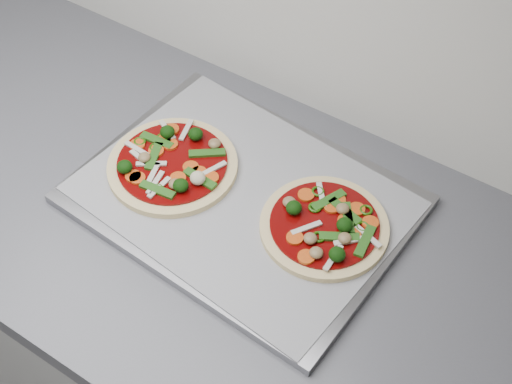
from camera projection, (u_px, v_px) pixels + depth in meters
The scene contains 4 objects.
baking_tray at pixel (242, 199), 1.10m from camera, with size 0.49×0.36×0.02m, color gray.
parchment at pixel (242, 196), 1.09m from camera, with size 0.47×0.34×0.00m, color gray.
pizza_left at pixel (172, 164), 1.12m from camera, with size 0.21×0.21×0.03m.
pizza_right at pixel (325, 226), 1.04m from camera, with size 0.20×0.20×0.03m.
Camera 1 is at (1.12, 0.78, 1.75)m, focal length 50.00 mm.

